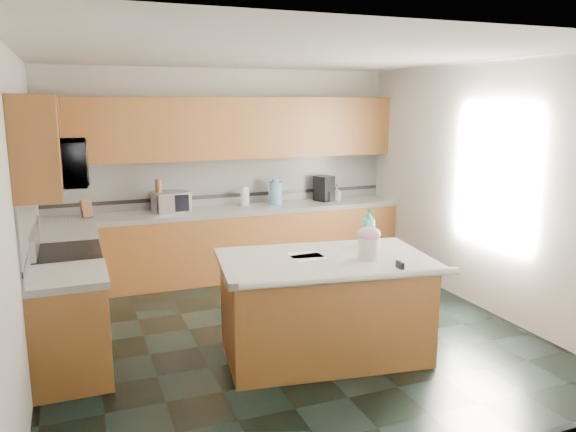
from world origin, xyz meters
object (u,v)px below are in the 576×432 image
coffee_maker (324,188)px  soap_bottle_island (369,227)px  treat_jar (369,248)px  knife_block (86,209)px  toaster_oven (171,202)px  island_top (324,261)px  island_base (324,310)px

coffee_maker → soap_bottle_island: bearing=-128.1°
treat_jar → knife_block: knife_block is taller
treat_jar → knife_block: 3.59m
soap_bottle_island → coffee_maker: bearing=75.0°
soap_bottle_island → coffee_maker: soap_bottle_island is taller
soap_bottle_island → toaster_oven: size_ratio=0.84×
island_top → coffee_maker: (1.22, 2.64, 0.20)m
knife_block → toaster_oven: size_ratio=0.49×
soap_bottle_island → knife_block: soap_bottle_island is taller
island_base → island_top: size_ratio=0.95×
treat_jar → toaster_oven: size_ratio=0.45×
island_base → island_top: bearing=0.0°
treat_jar → toaster_oven: 3.06m
toaster_oven → island_base: bearing=-82.9°
soap_bottle_island → toaster_oven: bearing=121.6°
treat_jar → toaster_oven: toaster_oven is taller
island_top → soap_bottle_island: bearing=29.8°
island_top → knife_block: knife_block is taller
island_top → soap_bottle_island: soap_bottle_island is taller
coffee_maker → toaster_oven: bearing=157.8°
treat_jar → soap_bottle_island: 0.48m
island_base → knife_block: size_ratio=8.32×
island_base → treat_jar: (0.34, -0.19, 0.59)m
island_base → soap_bottle_island: size_ratio=4.82×
island_base → knife_block: bearing=134.1°
island_base → coffee_maker: bearing=73.4°
island_base → island_top: 0.46m
island_top → coffee_maker: coffee_maker is taller
soap_bottle_island → island_base: bearing=-158.1°
treat_jar → toaster_oven: (-1.24, 2.80, 0.03)m
island_top → toaster_oven: bearing=117.1°
island_top → toaster_oven: size_ratio=4.30×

